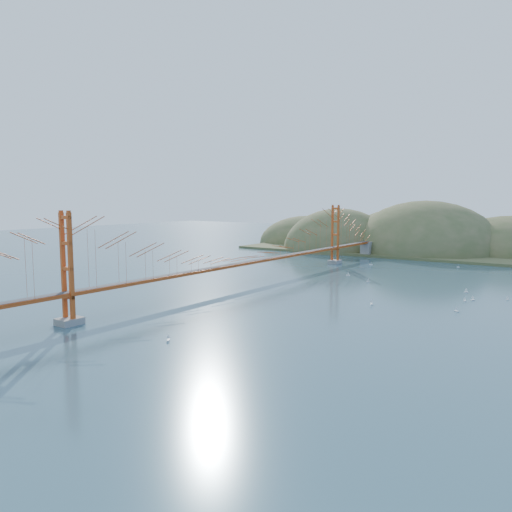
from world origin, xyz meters
The scene contains 14 objects.
ground centered at (0.00, 0.00, 0.00)m, with size 320.00×320.00×0.00m, color #335766.
bridge centered at (0.00, 0.18, 7.01)m, with size 2.20×94.40×12.00m.
far_headlands centered at (2.21, 68.52, 0.00)m, with size 84.00×58.00×25.00m.
sailboat_3 centered at (9.04, 17.01, 0.15)m, with size 0.60×0.51×0.69m.
sailboat_5 centered at (30.23, 5.79, 0.15)m, with size 0.53×0.57×0.64m.
sailboat_2 centered at (30.83, -0.66, 0.15)m, with size 0.64×0.64×0.68m.
sailboat_16 centered at (14.31, 12.94, 0.14)m, with size 0.57×0.53×0.64m.
sailboat_7 centered at (21.49, 38.69, 0.14)m, with size 0.50×0.44×0.58m.
sailboat_4 centered at (28.92, 12.40, 0.15)m, with size 0.65×0.65×0.69m.
sailboat_14 centered at (34.43, 10.20, 0.13)m, with size 0.51×0.51×0.55m.
sailboat_1 centered at (21.38, -2.68, 0.15)m, with size 0.66×0.66×0.70m.
sailboat_12 centered at (6.68, 32.44, 0.16)m, with size 0.65×0.58×0.74m.
sailboat_10 centered at (12.55, -28.29, 0.15)m, with size 0.64×0.64×0.68m.
sailboat_extra_0 centered at (30.89, 7.10, 0.16)m, with size 0.64×0.64×0.71m.
Camera 1 is at (44.73, -59.55, 12.82)m, focal length 35.00 mm.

